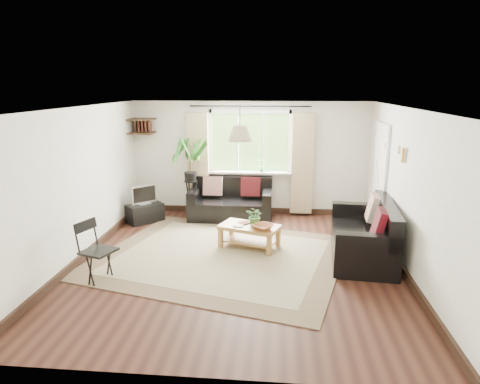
# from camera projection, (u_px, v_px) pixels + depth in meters

# --- Properties ---
(floor) EXTENTS (5.50, 5.50, 0.00)m
(floor) POSITION_uv_depth(u_px,v_px,m) (238.00, 263.00, 6.74)
(floor) COLOR black
(floor) RESTS_ON ground
(ceiling) EXTENTS (5.50, 5.50, 0.00)m
(ceiling) POSITION_uv_depth(u_px,v_px,m) (237.00, 108.00, 6.16)
(ceiling) COLOR white
(ceiling) RESTS_ON floor
(wall_back) EXTENTS (5.00, 0.02, 2.40)m
(wall_back) POSITION_uv_depth(u_px,v_px,m) (250.00, 158.00, 9.10)
(wall_back) COLOR silver
(wall_back) RESTS_ON floor
(wall_front) EXTENTS (5.00, 0.02, 2.40)m
(wall_front) POSITION_uv_depth(u_px,v_px,m) (208.00, 262.00, 3.79)
(wall_front) COLOR silver
(wall_front) RESTS_ON floor
(wall_left) EXTENTS (0.02, 5.50, 2.40)m
(wall_left) POSITION_uv_depth(u_px,v_px,m) (78.00, 185.00, 6.67)
(wall_left) COLOR silver
(wall_left) RESTS_ON floor
(wall_right) EXTENTS (0.02, 5.50, 2.40)m
(wall_right) POSITION_uv_depth(u_px,v_px,m) (408.00, 192.00, 6.23)
(wall_right) COLOR silver
(wall_right) RESTS_ON floor
(rug) EXTENTS (4.49, 4.11, 0.02)m
(rug) POSITION_uv_depth(u_px,v_px,m) (220.00, 256.00, 6.97)
(rug) COLOR beige
(rug) RESTS_ON floor
(window) EXTENTS (2.50, 0.16, 2.16)m
(window) POSITION_uv_depth(u_px,v_px,m) (250.00, 142.00, 8.98)
(window) COLOR white
(window) RESTS_ON wall_back
(door) EXTENTS (0.06, 0.96, 2.06)m
(door) POSITION_uv_depth(u_px,v_px,m) (379.00, 181.00, 7.92)
(door) COLOR silver
(door) RESTS_ON wall_right
(corner_shelf) EXTENTS (0.50, 0.50, 0.34)m
(corner_shelf) POSITION_uv_depth(u_px,v_px,m) (142.00, 126.00, 8.89)
(corner_shelf) COLOR black
(corner_shelf) RESTS_ON wall_back
(pendant_lamp) EXTENTS (0.36, 0.36, 0.54)m
(pendant_lamp) POSITION_uv_depth(u_px,v_px,m) (240.00, 130.00, 6.63)
(pendant_lamp) COLOR beige
(pendant_lamp) RESTS_ON ceiling
(wall_sconce) EXTENTS (0.12, 0.12, 0.28)m
(wall_sconce) POSITION_uv_depth(u_px,v_px,m) (401.00, 153.00, 6.39)
(wall_sconce) COLOR beige
(wall_sconce) RESTS_ON wall_right
(sofa_back) EXTENTS (1.70, 0.85, 0.80)m
(sofa_back) POSITION_uv_depth(u_px,v_px,m) (231.00, 200.00, 8.86)
(sofa_back) COLOR black
(sofa_back) RESTS_ON floor
(sofa_right) EXTENTS (1.93, 1.09, 0.87)m
(sofa_right) POSITION_uv_depth(u_px,v_px,m) (362.00, 231.00, 6.86)
(sofa_right) COLOR black
(sofa_right) RESTS_ON floor
(coffee_table) EXTENTS (1.11, 0.83, 0.40)m
(coffee_table) POSITION_uv_depth(u_px,v_px,m) (249.00, 237.00, 7.31)
(coffee_table) COLOR brown
(coffee_table) RESTS_ON floor
(table_plant) EXTENTS (0.39, 0.37, 0.33)m
(table_plant) POSITION_uv_depth(u_px,v_px,m) (255.00, 216.00, 7.23)
(table_plant) COLOR #346528
(table_plant) RESTS_ON coffee_table
(bowl) EXTENTS (0.47, 0.47, 0.08)m
(bowl) POSITION_uv_depth(u_px,v_px,m) (263.00, 227.00, 7.06)
(bowl) COLOR #9D5A36
(bowl) RESTS_ON coffee_table
(book_a) EXTENTS (0.19, 0.25, 0.02)m
(book_a) POSITION_uv_depth(u_px,v_px,m) (234.00, 224.00, 7.28)
(book_a) COLOR white
(book_a) RESTS_ON coffee_table
(book_b) EXTENTS (0.28, 0.28, 0.02)m
(book_b) POSITION_uv_depth(u_px,v_px,m) (242.00, 221.00, 7.43)
(book_b) COLOR #512A20
(book_b) RESTS_ON coffee_table
(tv_stand) EXTENTS (0.77, 0.77, 0.38)m
(tv_stand) POSITION_uv_depth(u_px,v_px,m) (145.00, 213.00, 8.72)
(tv_stand) COLOR black
(tv_stand) RESTS_ON floor
(tv) EXTENTS (0.51, 0.50, 0.41)m
(tv) POSITION_uv_depth(u_px,v_px,m) (144.00, 194.00, 8.62)
(tv) COLOR #A5A5AA
(tv) RESTS_ON tv_stand
(palm_stand) EXTENTS (0.81, 0.81, 1.69)m
(palm_stand) POSITION_uv_depth(u_px,v_px,m) (190.00, 178.00, 8.92)
(palm_stand) COLOR black
(palm_stand) RESTS_ON floor
(folding_chair) EXTENTS (0.58, 0.58, 0.87)m
(folding_chair) POSITION_uv_depth(u_px,v_px,m) (99.00, 252.00, 6.01)
(folding_chair) COLOR black
(folding_chair) RESTS_ON floor
(sill_plant) EXTENTS (0.14, 0.10, 0.27)m
(sill_plant) POSITION_uv_depth(u_px,v_px,m) (261.00, 166.00, 9.00)
(sill_plant) COLOR #2D6023
(sill_plant) RESTS_ON window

